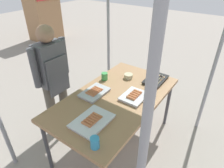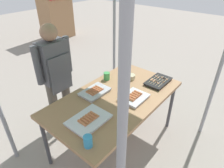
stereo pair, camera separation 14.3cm
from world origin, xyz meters
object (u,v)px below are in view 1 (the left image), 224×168
drink_cup_near_edge (95,143)px  drink_cup_by_wok (105,76)px  vendor_woman (53,74)px  neighbor_stall_left (43,10)px  tray_grilled_sausages (94,92)px  tray_meat_skewers (156,80)px  stall_table (116,100)px  tray_pork_links (134,96)px  tray_spring_rolls (92,121)px  condiment_bowl (128,76)px

drink_cup_near_edge → drink_cup_by_wok: 1.11m
vendor_woman → neighbor_stall_left: size_ratio=0.87×
tray_grilled_sausages → drink_cup_by_wok: bearing=17.7°
tray_meat_skewers → neighbor_stall_left: neighbor_stall_left is taller
drink_cup_by_wok → vendor_woman: 0.65m
tray_grilled_sausages → drink_cup_near_edge: size_ratio=3.23×
stall_table → tray_meat_skewers: size_ratio=4.34×
tray_meat_skewers → drink_cup_by_wok: bearing=122.7°
tray_pork_links → tray_spring_rolls: tray_pork_links is taller
condiment_bowl → drink_cup_by_wok: drink_cup_by_wok is taller
tray_pork_links → tray_spring_rolls: (-0.59, 0.12, -0.00)m
tray_spring_rolls → neighbor_stall_left: neighbor_stall_left is taller
tray_grilled_sausages → drink_cup_near_edge: drink_cup_near_edge is taller
tray_pork_links → drink_cup_near_edge: 0.80m
tray_grilled_sausages → tray_pork_links: (0.20, -0.42, 0.00)m
condiment_bowl → stall_table: bearing=-166.9°
tray_grilled_sausages → vendor_woman: 0.60m
drink_cup_by_wok → drink_cup_near_edge: bearing=-146.7°
tray_pork_links → condiment_bowl: (0.35, 0.29, 0.01)m
tray_grilled_sausages → vendor_woman: size_ratio=0.23×
drink_cup_by_wok → tray_spring_rolls: bearing=-150.9°
tray_spring_rolls → drink_cup_near_edge: (-0.21, -0.21, 0.03)m
tray_meat_skewers → tray_pork_links: (-0.49, 0.04, 0.00)m
drink_cup_near_edge → tray_meat_skewers: bearing=2.4°
tray_meat_skewers → drink_cup_near_edge: bearing=-177.6°
drink_cup_near_edge → vendor_woman: 1.19m
tray_spring_rolls → condiment_bowl: (0.93, 0.17, 0.01)m
tray_spring_rolls → vendor_woman: size_ratio=0.26×
stall_table → tray_pork_links: size_ratio=5.18×
tray_meat_skewers → drink_cup_by_wok: (-0.36, 0.56, 0.03)m
drink_cup_by_wok → stall_table: bearing=-124.9°
tray_spring_rolls → condiment_bowl: 0.95m
tray_pork_links → vendor_woman: vendor_woman is taller
tray_grilled_sausages → tray_spring_rolls: (-0.39, -0.29, -0.00)m
tray_spring_rolls → tray_meat_skewers: bearing=-8.3°
tray_meat_skewers → neighbor_stall_left: bearing=69.1°
stall_table → neighbor_stall_left: neighbor_stall_left is taller
tray_pork_links → drink_cup_by_wok: bearing=75.8°
tray_grilled_sausages → tray_pork_links: 0.46m
drink_cup_near_edge → vendor_woman: (0.49, 1.09, 0.07)m
tray_grilled_sausages → drink_cup_by_wok: size_ratio=3.59×
tray_meat_skewers → tray_pork_links: size_ratio=1.19×
tray_pork_links → drink_cup_by_wok: drink_cup_by_wok is taller
drink_cup_near_edge → drink_cup_by_wok: drink_cup_near_edge is taller
stall_table → neighbor_stall_left: size_ratio=0.94×
drink_cup_near_edge → stall_table: bearing=21.6°
neighbor_stall_left → tray_meat_skewers: bearing=-110.9°
tray_meat_skewers → vendor_woman: 1.31m
tray_pork_links → condiment_bowl: bearing=39.8°
stall_table → drink_cup_by_wok: bearing=55.1°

